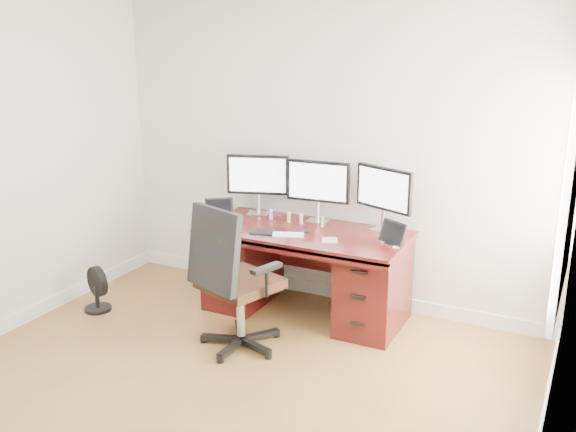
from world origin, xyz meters
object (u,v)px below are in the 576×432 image
at_px(desk, 305,269).
at_px(keyboard, 288,235).
at_px(office_chair, 235,303).
at_px(floor_fan, 96,290).
at_px(monitor_center, 318,184).

xyz_separation_m(desk, keyboard, (-0.05, -0.22, 0.36)).
height_order(office_chair, floor_fan, office_chair).
xyz_separation_m(office_chair, floor_fan, (-1.42, 0.05, -0.18)).
distance_m(floor_fan, monitor_center, 2.10).
relative_size(floor_fan, monitor_center, 0.71).
height_order(floor_fan, monitor_center, monitor_center).
bearing_deg(office_chair, monitor_center, 97.30).
bearing_deg(monitor_center, keyboard, -101.23).
xyz_separation_m(desk, monitor_center, (0.00, 0.24, 0.68)).
distance_m(desk, keyboard, 0.42).
height_order(desk, office_chair, office_chair).
xyz_separation_m(desk, floor_fan, (-1.63, -0.75, -0.21)).
xyz_separation_m(desk, office_chair, (-0.21, -0.80, -0.03)).
relative_size(desk, keyboard, 6.89).
bearing_deg(keyboard, monitor_center, 59.57).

